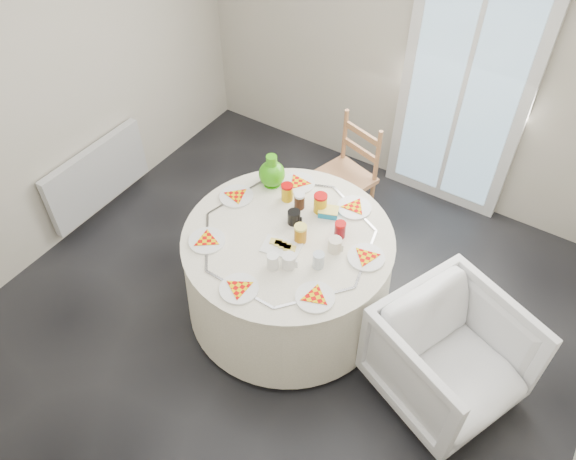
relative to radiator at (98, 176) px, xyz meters
The scene contains 14 objects.
floor 1.99m from the radiator, ahead, with size 4.00×4.00×0.00m, color black.
wall_back 2.80m from the radiator, 42.86° to the left, with size 4.00×0.02×2.60m, color #BCB5A3.
wall_left 0.94m from the radiator, 106.70° to the right, with size 0.02×4.00×2.60m, color #BCB5A3.
glass_door 3.00m from the radiator, 36.79° to the left, with size 1.00×0.08×2.10m, color silver.
radiator is the anchor object (origin of this frame).
table 1.88m from the radiator, ahead, with size 1.43×1.43×0.73m, color white.
wooden_chair 2.02m from the radiator, 29.70° to the left, with size 0.42×0.40×0.94m, color #B77B53, non-canonical shape.
armchair 3.08m from the radiator, ahead, with size 0.79×0.74×0.81m, color white.
place_settings 1.92m from the radiator, ahead, with size 1.28×1.28×0.02m, color silver, non-canonical shape.
jar_cluster 1.97m from the radiator, ahead, with size 0.55×0.27×0.16m, color maroon, non-canonical shape.
butter_tub 2.06m from the radiator, ahead, with size 0.13×0.10×0.05m, color #147EAD.
green_pitcher 1.62m from the radiator, 13.64° to the left, with size 0.19×0.19×0.24m, color #329C0D, non-canonical shape.
cheese_platter 1.94m from the radiator, ahead, with size 0.24×0.16×0.03m, color white, non-canonical shape.
mugs_glasses 2.06m from the radiator, ahead, with size 0.65×0.65×0.12m, color gray, non-canonical shape.
Camera 1 is at (1.30, -1.92, 3.38)m, focal length 35.00 mm.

